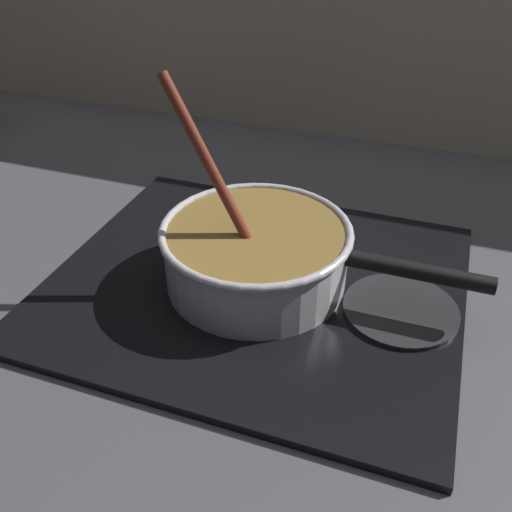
% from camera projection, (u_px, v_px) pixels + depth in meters
% --- Properties ---
extents(ground, '(2.40, 1.60, 0.04)m').
position_uv_depth(ground, '(214.00, 415.00, 0.63)').
color(ground, '#4C4C51').
extents(backsplash_wall, '(2.40, 0.02, 0.55)m').
position_uv_depth(backsplash_wall, '(369.00, 2.00, 1.07)').
color(backsplash_wall, '#B2A893').
rests_on(backsplash_wall, ground).
extents(hob_plate, '(0.56, 0.48, 0.01)m').
position_uv_depth(hob_plate, '(256.00, 283.00, 0.78)').
color(hob_plate, black).
rests_on(hob_plate, ground).
extents(burner_ring, '(0.16, 0.16, 0.01)m').
position_uv_depth(burner_ring, '(256.00, 278.00, 0.78)').
color(burner_ring, '#592D0C').
rests_on(burner_ring, hob_plate).
extents(spare_burner, '(0.15, 0.15, 0.01)m').
position_uv_depth(spare_burner, '(400.00, 309.00, 0.72)').
color(spare_burner, '#262628').
rests_on(spare_burner, hob_plate).
extents(cooking_pan, '(0.43, 0.26, 0.28)m').
position_uv_depth(cooking_pan, '(257.00, 253.00, 0.75)').
color(cooking_pan, silver).
rests_on(cooking_pan, hob_plate).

